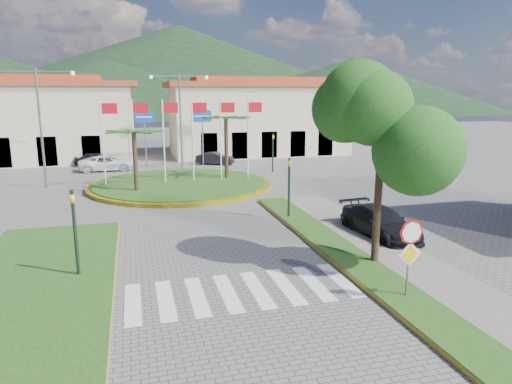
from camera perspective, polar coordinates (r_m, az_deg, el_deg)
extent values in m
plane|color=slate|center=(11.95, 2.63, -20.02)|extent=(160.00, 160.00, 0.00)
cube|color=gray|center=(16.07, 21.54, -11.76)|extent=(4.00, 28.00, 0.15)
cube|color=#1E4814|center=(15.41, 17.87, -12.47)|extent=(1.60, 28.00, 0.18)
cube|color=#1E4814|center=(17.15, -25.80, -10.55)|extent=(5.00, 14.00, 0.18)
cube|color=silver|center=(15.35, -2.06, -12.30)|extent=(8.00, 3.00, 0.01)
cylinder|color=yellow|center=(32.37, -9.40, 0.92)|extent=(12.70, 12.70, 0.24)
cylinder|color=#1E4814|center=(32.37, -9.40, 0.97)|extent=(12.00, 12.00, 0.30)
cylinder|color=black|center=(29.92, -14.85, 3.46)|extent=(0.28, 0.28, 4.05)
cylinder|color=black|center=(33.52, -3.73, 5.28)|extent=(0.28, 0.28, 4.68)
cylinder|color=silver|center=(32.33, -18.56, 5.60)|extent=(0.10, 0.10, 6.00)
cube|color=#B00B18|center=(32.15, -17.86, 9.91)|extent=(1.00, 0.03, 0.70)
cylinder|color=silver|center=(32.28, -15.00, 5.81)|extent=(0.10, 0.10, 6.00)
cube|color=#B00B18|center=(32.13, -14.24, 10.12)|extent=(1.00, 0.03, 0.70)
cylinder|color=silver|center=(32.35, -11.44, 6.00)|extent=(0.10, 0.10, 6.00)
cube|color=#B00B18|center=(32.23, -10.63, 10.29)|extent=(1.00, 0.03, 0.70)
cylinder|color=silver|center=(32.55, -7.91, 6.16)|extent=(0.10, 0.10, 6.00)
cube|color=#B00B18|center=(32.46, -7.06, 10.41)|extent=(1.00, 0.03, 0.70)
cylinder|color=silver|center=(32.86, -4.43, 6.29)|extent=(0.10, 0.10, 6.00)
cube|color=#B00B18|center=(32.81, -3.54, 10.50)|extent=(1.00, 0.03, 0.70)
cylinder|color=silver|center=(33.30, -1.03, 6.40)|extent=(0.10, 0.10, 6.00)
cube|color=#B00B18|center=(33.28, -0.11, 10.55)|extent=(1.00, 0.03, 0.70)
cylinder|color=slate|center=(15.03, 18.48, -8.37)|extent=(0.07, 0.07, 2.50)
cylinder|color=red|center=(14.68, 18.86, -4.77)|extent=(0.80, 0.03, 0.80)
cube|color=yellow|center=(14.88, 18.69, -7.36)|extent=(0.78, 0.03, 0.78)
cylinder|color=black|center=(17.48, 14.93, -2.01)|extent=(0.28, 0.28, 4.40)
ellipsoid|color=#164512|center=(17.02, 15.49, 7.83)|extent=(3.60, 3.60, 3.20)
cylinder|color=black|center=(16.92, -21.64, -5.05)|extent=(0.12, 0.12, 3.20)
imported|color=yellow|center=(16.67, -21.91, -1.77)|extent=(0.15, 0.18, 0.90)
cylinder|color=black|center=(23.41, 4.14, 0.43)|extent=(0.12, 0.12, 3.20)
imported|color=yellow|center=(23.23, 4.18, 2.84)|extent=(0.15, 0.18, 0.90)
cylinder|color=black|center=(37.62, 2.10, 4.92)|extent=(0.12, 0.12, 3.20)
imported|color=yellow|center=(37.50, 2.12, 6.44)|extent=(0.18, 0.15, 0.90)
cylinder|color=slate|center=(40.80, -13.69, 6.57)|extent=(0.12, 0.12, 5.20)
cube|color=#1043B0|center=(40.61, -13.81, 9.09)|extent=(1.60, 0.05, 1.00)
cylinder|color=slate|center=(41.24, -6.68, 6.89)|extent=(0.12, 0.12, 5.20)
cube|color=#1043B0|center=(41.06, -6.73, 9.38)|extent=(1.60, 0.05, 1.00)
cylinder|color=slate|center=(39.89, -9.39, 8.65)|extent=(0.16, 0.16, 8.00)
cube|color=slate|center=(39.74, -11.35, 14.05)|extent=(2.40, 0.08, 0.08)
cube|color=slate|center=(39.99, -7.82, 14.16)|extent=(2.40, 0.08, 0.08)
cylinder|color=slate|center=(34.19, -25.29, 7.08)|extent=(0.16, 0.16, 8.00)
cube|color=slate|center=(34.36, -27.90, 13.23)|extent=(2.40, 0.08, 0.08)
cube|color=slate|center=(33.95, -23.84, 13.62)|extent=(2.40, 0.08, 0.08)
cube|color=beige|center=(48.91, -28.32, 7.41)|extent=(22.00, 9.00, 7.00)
cube|color=#97391D|center=(48.83, -28.78, 11.78)|extent=(23.32, 9.54, 0.50)
cube|color=#97391D|center=(48.84, -28.84, 12.37)|extent=(16.50, 4.95, 0.60)
cube|color=beige|center=(49.47, 0.16, 8.89)|extent=(18.00, 9.00, 7.00)
cube|color=#97391D|center=(49.40, 0.17, 13.24)|extent=(19.08, 9.54, 0.50)
cube|color=#97391D|center=(49.41, 0.17, 13.82)|extent=(13.50, 4.95, 0.60)
cone|color=black|center=(170.79, -9.49, 14.96)|extent=(180.00, 180.00, 30.00)
cone|color=black|center=(162.08, 11.85, 12.90)|extent=(120.00, 120.00, 18.00)
cone|color=black|center=(139.78, -18.53, 12.27)|extent=(110.00, 110.00, 16.00)
imported|color=white|center=(40.36, -18.14, 3.43)|extent=(4.69, 2.42, 1.26)
imported|color=black|center=(43.27, -19.35, 3.89)|extent=(3.82, 1.96, 1.24)
imported|color=black|center=(41.95, -5.15, 4.21)|extent=(3.63, 2.50, 1.13)
imported|color=black|center=(21.41, 15.25, -3.67)|extent=(2.32, 4.78, 1.34)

